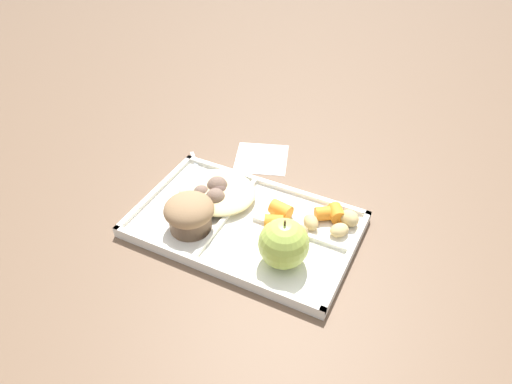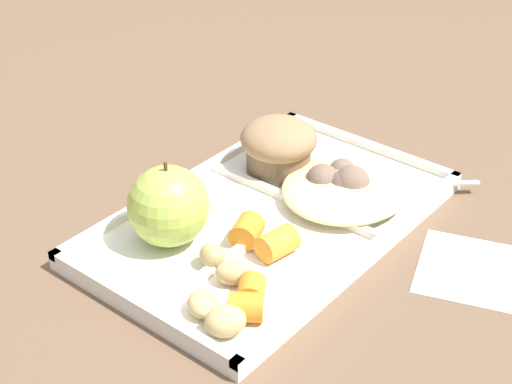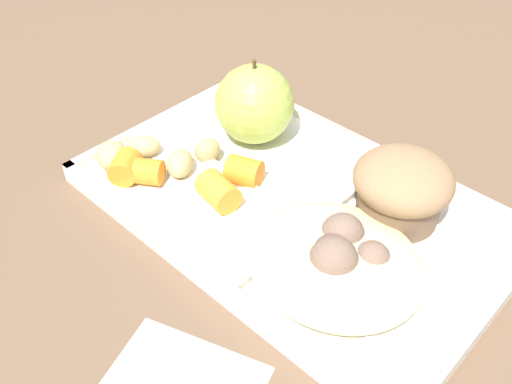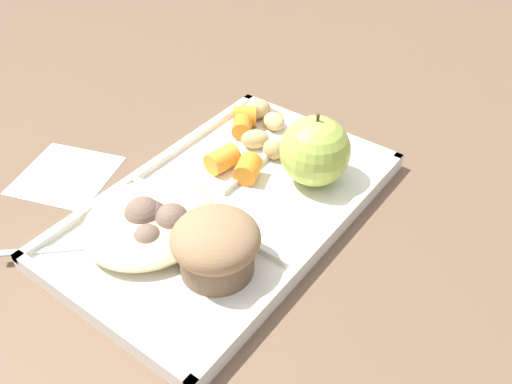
% 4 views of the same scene
% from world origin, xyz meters
% --- Properties ---
extents(ground, '(6.00, 6.00, 0.00)m').
position_xyz_m(ground, '(0.00, 0.00, 0.00)').
color(ground, brown).
extents(lunch_tray, '(0.38, 0.24, 0.02)m').
position_xyz_m(lunch_tray, '(-0.00, -0.00, 0.01)').
color(lunch_tray, silver).
rests_on(lunch_tray, ground).
extents(green_apple, '(0.08, 0.08, 0.09)m').
position_xyz_m(green_apple, '(-0.09, 0.05, 0.05)').
color(green_apple, '#A8C14C').
rests_on(green_apple, lunch_tray).
extents(bran_muffin, '(0.08, 0.08, 0.06)m').
position_xyz_m(bran_muffin, '(0.08, 0.05, 0.04)').
color(bran_muffin, brown).
rests_on(bran_muffin, lunch_tray).
extents(carrot_slice_back, '(0.04, 0.04, 0.03)m').
position_xyz_m(carrot_slice_back, '(-0.05, -0.01, 0.03)').
color(carrot_slice_back, orange).
rests_on(carrot_slice_back, lunch_tray).
extents(carrot_slice_large, '(0.04, 0.03, 0.03)m').
position_xyz_m(carrot_slice_large, '(-0.05, -0.05, 0.03)').
color(carrot_slice_large, orange).
rests_on(carrot_slice_large, lunch_tray).
extents(carrot_slice_small, '(0.03, 0.03, 0.02)m').
position_xyz_m(carrot_slice_small, '(-0.12, -0.07, 0.02)').
color(carrot_slice_small, orange).
rests_on(carrot_slice_small, lunch_tray).
extents(carrot_slice_edge, '(0.04, 0.04, 0.03)m').
position_xyz_m(carrot_slice_edge, '(-0.14, -0.08, 0.03)').
color(carrot_slice_edge, orange).
rests_on(carrot_slice_edge, lunch_tray).
extents(potato_chunk_browned, '(0.04, 0.04, 0.02)m').
position_xyz_m(potato_chunk_browned, '(-0.11, -0.04, 0.02)').
color(potato_chunk_browned, tan).
rests_on(potato_chunk_browned, lunch_tray).
extents(potato_chunk_golden, '(0.02, 0.03, 0.03)m').
position_xyz_m(potato_chunk_golden, '(-0.10, -0.01, 0.02)').
color(potato_chunk_golden, tan).
rests_on(potato_chunk_golden, lunch_tray).
extents(potato_chunk_large, '(0.04, 0.04, 0.02)m').
position_xyz_m(potato_chunk_large, '(-0.15, -0.05, 0.02)').
color(potato_chunk_large, tan).
rests_on(potato_chunk_large, lunch_tray).
extents(potato_chunk_wedge, '(0.05, 0.04, 0.03)m').
position_xyz_m(potato_chunk_wedge, '(-0.16, -0.08, 0.03)').
color(potato_chunk_wedge, tan).
rests_on(potato_chunk_wedge, lunch_tray).
extents(egg_noodle_pile, '(0.14, 0.13, 0.02)m').
position_xyz_m(egg_noodle_pile, '(0.08, -0.04, 0.02)').
color(egg_noodle_pile, beige).
rests_on(egg_noodle_pile, lunch_tray).
extents(meatball_front, '(0.04, 0.04, 0.04)m').
position_xyz_m(meatball_front, '(0.08, -0.05, 0.03)').
color(meatball_front, '#755B4C').
rests_on(meatball_front, lunch_tray).
extents(meatball_side, '(0.03, 0.03, 0.03)m').
position_xyz_m(meatball_side, '(0.10, -0.02, 0.03)').
color(meatball_side, '#755B4C').
rests_on(meatball_side, lunch_tray).
extents(meatball_back, '(0.03, 0.03, 0.03)m').
position_xyz_m(meatball_back, '(0.07, -0.04, 0.03)').
color(meatball_back, brown).
rests_on(meatball_back, lunch_tray).
extents(meatball_center, '(0.04, 0.04, 0.04)m').
position_xyz_m(meatball_center, '(0.07, -0.02, 0.03)').
color(meatball_center, '#755B4C').
rests_on(meatball_center, lunch_tray).
extents(plastic_fork, '(0.12, 0.13, 0.00)m').
position_xyz_m(plastic_fork, '(0.13, -0.06, 0.01)').
color(plastic_fork, silver).
rests_on(plastic_fork, lunch_tray).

